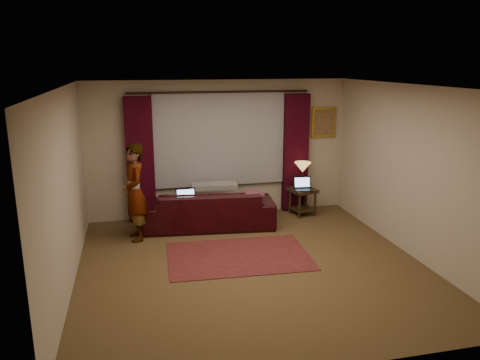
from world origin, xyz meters
name	(u,v)px	position (x,y,z in m)	size (l,w,h in m)	color
floor	(252,266)	(0.00, 0.00, -0.01)	(5.00, 5.00, 0.01)	brown
ceiling	(253,86)	(0.00, 0.00, 2.60)	(5.00, 5.00, 0.02)	silver
wall_back	(220,149)	(0.00, 2.50, 1.30)	(5.00, 0.02, 2.60)	#BEB098
wall_front	(322,247)	(0.00, -2.50, 1.30)	(5.00, 0.02, 2.60)	#BEB098
wall_left	(65,191)	(-2.50, 0.00, 1.30)	(0.02, 5.00, 2.60)	#BEB098
wall_right	(411,171)	(2.50, 0.00, 1.30)	(0.02, 5.00, 2.60)	#BEB098
sheer_curtain	(220,139)	(0.00, 2.44, 1.50)	(2.50, 0.05, 1.80)	#96979E
drape_left	(140,160)	(-1.50, 2.39, 1.18)	(0.50, 0.14, 2.30)	#310411
drape_right	(295,153)	(1.50, 2.39, 1.18)	(0.50, 0.14, 2.30)	#310411
curtain_rod	(220,92)	(0.00, 2.39, 2.38)	(0.04, 0.04, 3.40)	black
picture_frame	(324,122)	(2.10, 2.47, 1.75)	(0.50, 0.04, 0.60)	#B4912A
sofa	(209,201)	(-0.34, 1.81, 0.47)	(2.35, 1.01, 0.95)	black
throw_blanket	(214,172)	(-0.19, 2.04, 0.95)	(0.83, 0.33, 0.10)	gray
clothing_pile	(251,196)	(0.41, 1.60, 0.58)	(0.50, 0.39, 0.21)	brown
laptop_sofa	(187,198)	(-0.74, 1.72, 0.60)	(0.35, 0.38, 0.25)	black
area_rug	(239,256)	(-0.11, 0.37, 0.01)	(2.17, 1.45, 0.01)	maroon
end_table	(302,202)	(1.55, 2.06, 0.26)	(0.46, 0.46, 0.53)	black
tiffany_lamp	(302,175)	(1.55, 2.11, 0.79)	(0.32, 0.32, 0.51)	olive
laptop_table	(304,184)	(1.53, 1.96, 0.65)	(0.33, 0.36, 0.24)	black
person	(135,193)	(-1.63, 1.47, 0.82)	(0.48, 0.48, 1.64)	gray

